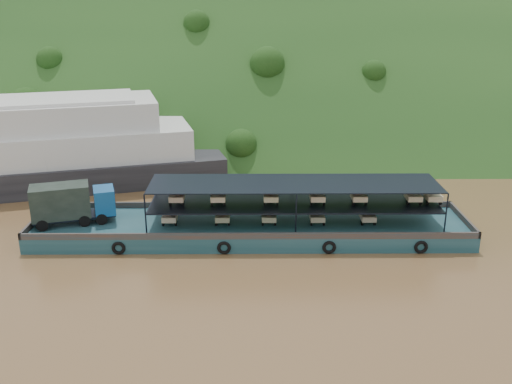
{
  "coord_description": "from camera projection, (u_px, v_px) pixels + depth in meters",
  "views": [
    {
      "loc": [
        -2.34,
        -41.67,
        18.79
      ],
      "look_at": [
        -2.0,
        3.0,
        3.2
      ],
      "focal_mm": 40.0,
      "sensor_mm": 36.0,
      "label": 1
    }
  ],
  "objects": [
    {
      "name": "hillside",
      "position": [
        269.0,
        136.0,
        79.54
      ],
      "size": [
        140.0,
        39.6,
        39.6
      ],
      "primitive_type": "cube",
      "rotation": [
        0.79,
        0.0,
        0.0
      ],
      "color": "#193C16",
      "rests_on": "ground"
    },
    {
      "name": "cargo_barge",
      "position": [
        237.0,
        223.0,
        46.36
      ],
      "size": [
        35.1,
        7.18,
        4.54
      ],
      "color": "#123A41",
      "rests_on": "ground"
    },
    {
      "name": "passenger_ferry",
      "position": [
        3.0,
        150.0,
        57.59
      ],
      "size": [
        45.27,
        22.09,
        8.89
      ],
      "rotation": [
        0.0,
        0.0,
        0.26
      ],
      "color": "black",
      "rests_on": "ground"
    },
    {
      "name": "ground",
      "position": [
        281.0,
        242.0,
        45.55
      ],
      "size": [
        160.0,
        160.0,
        0.0
      ],
      "primitive_type": "plane",
      "color": "brown",
      "rests_on": "ground"
    }
  ]
}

